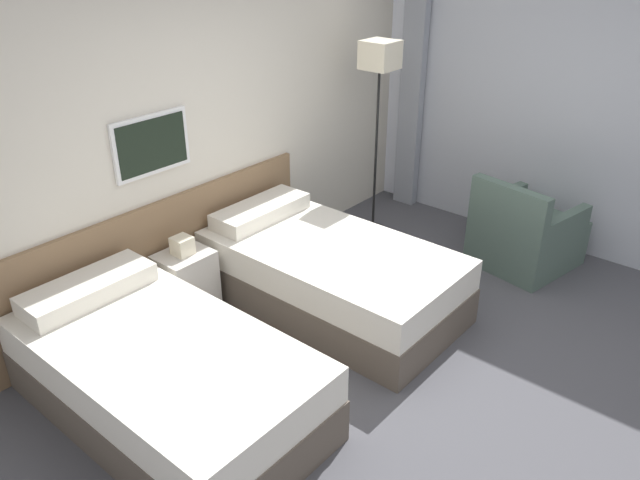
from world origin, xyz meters
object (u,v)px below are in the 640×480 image
(nightstand, at_px, (186,282))
(bed_near_window, at_px, (330,274))
(floor_lamp, at_px, (380,68))
(bed_near_door, at_px, (164,375))
(armchair, at_px, (525,237))

(nightstand, bearing_deg, bed_near_window, -44.12)
(bed_near_window, height_order, floor_lamp, floor_lamp)
(bed_near_door, xyz_separation_m, bed_near_window, (1.62, 0.00, 0.00))
(bed_near_door, distance_m, armchair, 3.39)
(armchair, bearing_deg, floor_lamp, 22.25)
(bed_near_door, bearing_deg, floor_lamp, 10.35)
(bed_near_door, height_order, floor_lamp, floor_lamp)
(nightstand, bearing_deg, floor_lamp, -6.43)
(nightstand, bearing_deg, bed_near_door, -135.88)
(bed_near_window, bearing_deg, nightstand, 135.88)
(bed_near_door, relative_size, bed_near_window, 1.00)
(bed_near_window, distance_m, floor_lamp, 1.97)
(nightstand, xyz_separation_m, armchair, (2.46, -1.69, -0.00))
(floor_lamp, bearing_deg, bed_near_window, -158.09)
(bed_near_window, xyz_separation_m, floor_lamp, (1.35, 0.54, 1.33))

